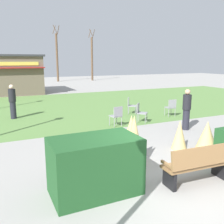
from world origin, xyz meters
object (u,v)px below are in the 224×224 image
object	(u,v)px
cafe_chair_west	(117,115)
person_standing	(12,101)
park_bench	(198,164)
person_strolling	(187,109)
cafe_chair_east	(140,111)
cafe_chair_north	(171,106)
tree_right_bg	(57,57)
tree_center_bg	(92,58)
cafe_chair_center	(130,104)
parked_car_west_slot	(1,80)

from	to	relation	value
cafe_chair_west	person_standing	size ratio (longest dim) A/B	0.53
park_bench	person_strolling	size ratio (longest dim) A/B	1.02
cafe_chair_east	person_strolling	xyz separation A→B (m)	(1.07, -1.87, 0.33)
cafe_chair_east	cafe_chair_north	distance (m)	2.14
tree_right_bg	tree_center_bg	size ratio (longest dim) A/B	1.04
cafe_chair_north	tree_center_bg	world-z (taller)	tree_center_bg
park_bench	tree_center_bg	xyz separation A→B (m)	(8.81, 30.20, 2.70)
park_bench	cafe_chair_center	distance (m)	7.84
person_strolling	cafe_chair_east	bearing A→B (deg)	100.75
cafe_chair_north	parked_car_west_slot	xyz separation A→B (m)	(-7.36, 20.71, 0.12)
park_bench	cafe_chair_west	world-z (taller)	park_bench
person_strolling	person_standing	size ratio (longest dim) A/B	1.00
cafe_chair_north	tree_right_bg	bearing A→B (deg)	90.27
park_bench	cafe_chair_north	world-z (taller)	park_bench
cafe_chair_center	tree_center_bg	world-z (taller)	tree_center_bg
park_bench	tree_right_bg	xyz separation A→B (m)	(3.87, 30.49, 2.86)
parked_car_west_slot	cafe_chair_east	bearing A→B (deg)	-76.01
person_strolling	cafe_chair_center	bearing A→B (deg)	79.61
person_standing	tree_center_bg	xyz separation A→B (m)	(12.21, 21.23, 2.32)
tree_center_bg	park_bench	bearing A→B (deg)	-106.27
cafe_chair_center	parked_car_west_slot	bearing A→B (deg)	106.63
parked_car_west_slot	tree_center_bg	xyz separation A→B (m)	(12.19, 3.43, 2.54)
cafe_chair_center	tree_center_bg	xyz separation A→B (m)	(6.42, 22.73, 2.66)
cafe_chair_east	tree_center_bg	bearing A→B (deg)	74.25
cafe_chair_center	tree_center_bg	bearing A→B (deg)	74.23
person_standing	tree_center_bg	size ratio (longest dim) A/B	0.24
cafe_chair_north	tree_center_bg	size ratio (longest dim) A/B	0.13
tree_right_bg	tree_center_bg	xyz separation A→B (m)	(4.94, -0.29, -0.16)
cafe_chair_center	cafe_chair_east	bearing A→B (deg)	-105.44
parked_car_west_slot	tree_right_bg	size ratio (longest dim) A/B	0.59
cafe_chair_west	tree_right_bg	distance (m)	25.41
tree_center_bg	tree_right_bg	bearing A→B (deg)	176.67
cafe_chair_center	person_strolling	xyz separation A→B (m)	(0.57, -3.69, 0.33)
person_strolling	tree_center_bg	distance (m)	27.16
cafe_chair_center	cafe_chair_north	world-z (taller)	same
cafe_chair_west	tree_center_bg	xyz separation A→B (m)	(8.24, 24.75, 2.66)
parked_car_west_slot	tree_center_bg	bearing A→B (deg)	15.70
cafe_chair_center	person_strolling	distance (m)	3.75
park_bench	tree_center_bg	bearing A→B (deg)	73.73
cafe_chair_north	parked_car_west_slot	size ratio (longest dim) A/B	0.21
parked_car_west_slot	tree_center_bg	size ratio (longest dim) A/B	0.61
parked_car_west_slot	tree_center_bg	distance (m)	12.91
cafe_chair_center	person_standing	xyz separation A→B (m)	(-5.78, 1.50, 0.33)
cafe_chair_center	person_strolling	size ratio (longest dim) A/B	0.53
park_bench	cafe_chair_east	bearing A→B (deg)	71.50
cafe_chair_east	parked_car_west_slot	xyz separation A→B (m)	(-5.26, 21.13, 0.12)
person_strolling	parked_car_west_slot	xyz separation A→B (m)	(-6.34, 23.00, -0.22)
park_bench	tree_right_bg	bearing A→B (deg)	82.76
person_standing	cafe_chair_west	bearing A→B (deg)	30.15
cafe_chair_west	parked_car_west_slot	world-z (taller)	parked_car_west_slot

